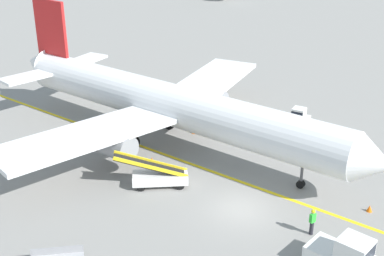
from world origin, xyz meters
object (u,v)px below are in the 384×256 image
(belt_loader_forward_hold, at_px, (158,175))
(safety_cone_wingtip_left, at_px, (194,131))
(baggage_tug_near_wing, at_px, (299,120))
(safety_cone_nose_right, at_px, (152,160))
(airliner, at_px, (165,103))
(ground_crew_marshaller, at_px, (312,221))
(pushback_tug, at_px, (346,256))
(safety_cone_nose_left, at_px, (369,208))

(belt_loader_forward_hold, xyz_separation_m, safety_cone_wingtip_left, (6.96, 5.79, -0.56))
(baggage_tug_near_wing, xyz_separation_m, safety_cone_nose_right, (-13.49, 1.89, -0.71))
(baggage_tug_near_wing, xyz_separation_m, belt_loader_forward_hold, (-14.81, -1.29, -0.15))
(airliner, height_order, ground_crew_marshaller, airliner)
(ground_crew_marshaller, distance_m, safety_cone_nose_right, 13.53)
(pushback_tug, xyz_separation_m, safety_cone_nose_right, (-2.13, 16.43, -0.77))
(airliner, bearing_deg, belt_loader_forward_hold, -125.97)
(safety_cone_nose_left, xyz_separation_m, safety_cone_nose_right, (-8.01, 13.53, 0.00))
(pushback_tug, xyz_separation_m, safety_cone_nose_left, (5.87, 2.91, -0.77))
(airliner, distance_m, baggage_tug_near_wing, 11.83)
(baggage_tug_near_wing, xyz_separation_m, safety_cone_wingtip_left, (-7.86, 4.51, -0.71))
(ground_crew_marshaller, bearing_deg, safety_cone_nose_right, 103.55)
(pushback_tug, xyz_separation_m, safety_cone_wingtip_left, (3.50, 19.05, -0.77))
(belt_loader_forward_hold, height_order, safety_cone_nose_right, belt_loader_forward_hold)
(baggage_tug_near_wing, bearing_deg, ground_crew_marshaller, -132.55)
(pushback_tug, height_order, safety_cone_nose_left, pushback_tug)
(ground_crew_marshaller, relative_size, safety_cone_nose_right, 3.86)
(ground_crew_marshaller, relative_size, safety_cone_nose_left, 3.86)
(airliner, relative_size, belt_loader_forward_hold, 6.94)
(ground_crew_marshaller, bearing_deg, belt_loader_forward_hold, 114.28)
(safety_cone_nose_left, bearing_deg, belt_loader_forward_hold, 132.04)
(safety_cone_nose_left, bearing_deg, baggage_tug_near_wing, 64.78)
(airliner, relative_size, pushback_tug, 8.73)
(safety_cone_nose_right, bearing_deg, belt_loader_forward_hold, -112.66)
(belt_loader_forward_hold, distance_m, safety_cone_wingtip_left, 9.07)
(baggage_tug_near_wing, bearing_deg, safety_cone_nose_left, -115.22)
(safety_cone_nose_left, height_order, safety_cone_wingtip_left, same)
(airliner, distance_m, safety_cone_nose_right, 4.90)
(belt_loader_forward_hold, bearing_deg, safety_cone_wingtip_left, 39.77)
(safety_cone_nose_right, height_order, safety_cone_wingtip_left, same)
(pushback_tug, height_order, belt_loader_forward_hold, belt_loader_forward_hold)
(safety_cone_nose_right, relative_size, safety_cone_wingtip_left, 1.00)
(safety_cone_nose_right, bearing_deg, ground_crew_marshaller, -76.45)
(airliner, distance_m, pushback_tug, 19.07)
(airliner, distance_m, safety_cone_wingtip_left, 4.29)
(safety_cone_nose_right, bearing_deg, airliner, 41.72)
(airliner, height_order, safety_cone_wingtip_left, airliner)
(belt_loader_forward_hold, relative_size, safety_cone_wingtip_left, 11.28)
(airliner, height_order, pushback_tug, airliner)
(belt_loader_forward_hold, bearing_deg, safety_cone_nose_left, -47.96)
(baggage_tug_near_wing, distance_m, safety_cone_nose_right, 13.64)
(belt_loader_forward_hold, height_order, ground_crew_marshaller, belt_loader_forward_hold)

